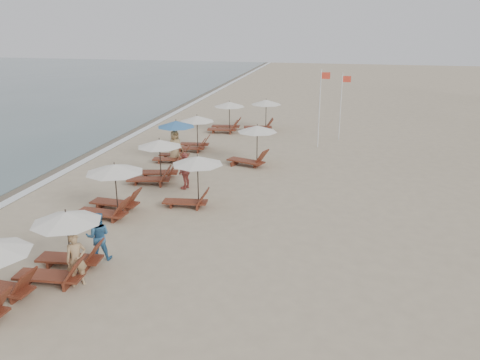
% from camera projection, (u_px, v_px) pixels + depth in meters
% --- Properties ---
extents(ground, '(160.00, 160.00, 0.00)m').
position_uv_depth(ground, '(228.00, 273.00, 15.98)').
color(ground, tan).
rests_on(ground, ground).
extents(wet_sand_band, '(3.20, 140.00, 0.01)m').
position_uv_depth(wet_sand_band, '(53.00, 165.00, 27.79)').
color(wet_sand_band, '#6B5E4C').
rests_on(wet_sand_band, ground).
extents(foam_line, '(0.50, 140.00, 0.02)m').
position_uv_depth(foam_line, '(74.00, 166.00, 27.52)').
color(foam_line, white).
rests_on(foam_line, ground).
extents(lounger_station_1, '(2.68, 2.17, 2.20)m').
position_uv_depth(lounger_station_1, '(61.00, 247.00, 15.56)').
color(lounger_station_1, brown).
rests_on(lounger_station_1, ground).
extents(lounger_station_2, '(2.76, 2.39, 2.20)m').
position_uv_depth(lounger_station_2, '(110.00, 190.00, 20.49)').
color(lounger_station_2, brown).
rests_on(lounger_station_2, ground).
extents(lounger_station_3, '(2.72, 2.40, 2.16)m').
position_uv_depth(lounger_station_3, '(155.00, 162.00, 24.74)').
color(lounger_station_3, brown).
rests_on(lounger_station_3, ground).
extents(lounger_station_4, '(2.41, 2.15, 2.36)m').
position_uv_depth(lounger_station_4, '(173.00, 140.00, 28.22)').
color(lounger_station_4, brown).
rests_on(lounger_station_4, ground).
extents(lounger_station_5, '(2.46, 2.14, 2.17)m').
position_uv_depth(lounger_station_5, '(194.00, 133.00, 30.66)').
color(lounger_station_5, brown).
rests_on(lounger_station_5, ground).
extents(lounger_station_6, '(2.68, 2.24, 2.18)m').
position_uv_depth(lounger_station_6, '(226.00, 117.00, 35.70)').
color(lounger_station_6, brown).
rests_on(lounger_station_6, ground).
extents(inland_station_0, '(2.68, 2.24, 2.22)m').
position_uv_depth(inland_station_0, '(192.00, 176.00, 21.31)').
color(inland_station_0, brown).
rests_on(inland_station_0, ground).
extents(inland_station_1, '(2.87, 2.29, 2.22)m').
position_uv_depth(inland_station_1, '(252.00, 143.00, 27.38)').
color(inland_station_1, brown).
rests_on(inland_station_1, ground).
extents(inland_station_2, '(2.78, 2.24, 2.22)m').
position_uv_depth(inland_station_2, '(262.00, 112.00, 36.07)').
color(inland_station_2, brown).
rests_on(inland_station_2, ground).
extents(beachgoer_near, '(0.74, 0.70, 1.70)m').
position_uv_depth(beachgoer_near, '(76.00, 259.00, 15.07)').
color(beachgoer_near, tan).
rests_on(beachgoer_near, ground).
extents(beachgoer_mid_a, '(1.00, 0.89, 1.70)m').
position_uv_depth(beachgoer_mid_a, '(98.00, 236.00, 16.67)').
color(beachgoer_mid_a, teal).
rests_on(beachgoer_mid_a, ground).
extents(beachgoer_far_a, '(0.66, 1.12, 1.79)m').
position_uv_depth(beachgoer_far_a, '(185.00, 171.00, 23.69)').
color(beachgoer_far_a, '#AF4E46').
rests_on(beachgoer_far_a, ground).
extents(beachgoer_far_b, '(1.00, 1.04, 1.79)m').
position_uv_depth(beachgoer_far_b, '(175.00, 146.00, 28.28)').
color(beachgoer_far_b, '#A18457').
rests_on(beachgoer_far_b, ground).
extents(flag_pole_near, '(0.59, 0.08, 4.91)m').
position_uv_depth(flag_pole_near, '(320.00, 105.00, 30.84)').
color(flag_pole_near, silver).
rests_on(flag_pole_near, ground).
extents(flag_pole_far, '(0.60, 0.08, 4.47)m').
position_uv_depth(flag_pole_far, '(341.00, 103.00, 32.82)').
color(flag_pole_far, silver).
rests_on(flag_pole_far, ground).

